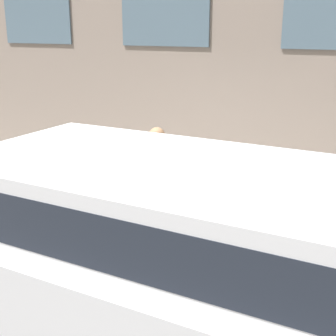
{
  "coord_description": "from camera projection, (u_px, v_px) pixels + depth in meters",
  "views": [
    {
      "loc": [
        -4.38,
        -2.53,
        2.73
      ],
      "look_at": [
        0.55,
        0.13,
        1.04
      ],
      "focal_mm": 50.0,
      "sensor_mm": 36.0,
      "label": 1
    }
  ],
  "objects": [
    {
      "name": "person",
      "position": [
        157.0,
        167.0,
        6.13
      ],
      "size": [
        0.32,
        0.21,
        1.34
      ],
      "rotation": [
        0.0,
        0.0,
        0.83
      ],
      "color": "#726651",
      "rests_on": "sidewalk"
    },
    {
      "name": "ground_plane",
      "position": [
        156.0,
        263.0,
        5.63
      ],
      "size": [
        80.0,
        80.0,
        0.0
      ],
      "primitive_type": "plane",
      "color": "#514F4C"
    },
    {
      "name": "parked_truck_silver_near",
      "position": [
        160.0,
        250.0,
        3.75
      ],
      "size": [
        1.97,
        5.33,
        1.75
      ],
      "color": "black",
      "rests_on": "ground_plane"
    },
    {
      "name": "fire_hydrant",
      "position": [
        180.0,
        211.0,
        5.74
      ],
      "size": [
        0.37,
        0.47,
        0.78
      ],
      "color": "#2D7260",
      "rests_on": "sidewalk"
    },
    {
      "name": "sidewalk",
      "position": [
        204.0,
        217.0,
        6.79
      ],
      "size": [
        2.8,
        60.0,
        0.16
      ],
      "color": "#9E9B93",
      "rests_on": "ground_plane"
    }
  ]
}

